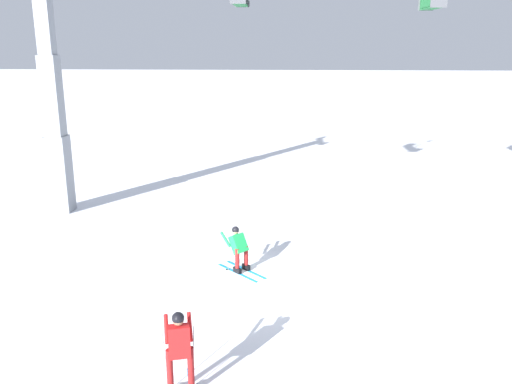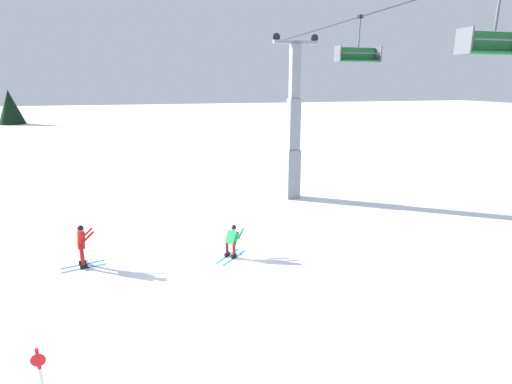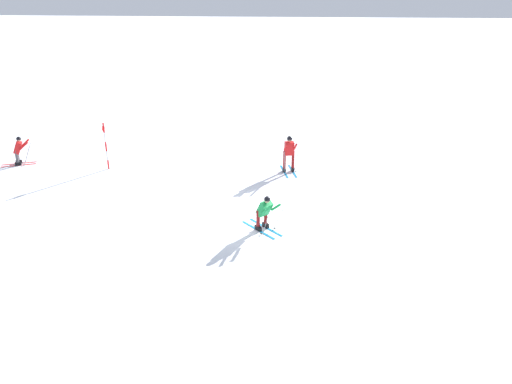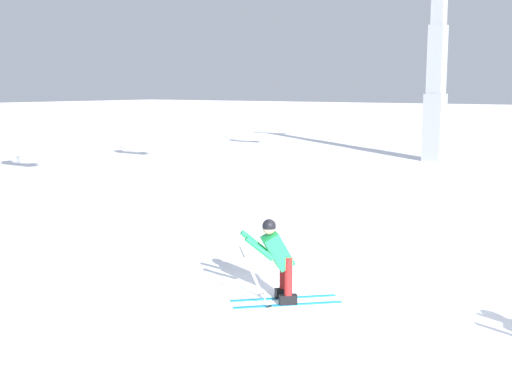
{
  "view_description": "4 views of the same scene",
  "coord_description": "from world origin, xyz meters",
  "px_view_note": "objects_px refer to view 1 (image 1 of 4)",
  "views": [
    {
      "loc": [
        1.16,
        -13.97,
        6.72
      ],
      "look_at": [
        0.27,
        1.54,
        2.4
      ],
      "focal_mm": 37.49,
      "sensor_mm": 36.0,
      "label": 1
    },
    {
      "loc": [
        15.23,
        -2.0,
        7.22
      ],
      "look_at": [
        -0.89,
        2.39,
        2.61
      ],
      "focal_mm": 27.8,
      "sensor_mm": 36.0,
      "label": 2
    },
    {
      "loc": [
        -1.54,
        16.51,
        8.09
      ],
      "look_at": [
        -0.13,
        3.01,
        2.28
      ],
      "focal_mm": 33.8,
      "sensor_mm": 36.0,
      "label": 3
    },
    {
      "loc": [
        -9.0,
        -4.61,
        3.46
      ],
      "look_at": [
        -0.44,
        1.44,
        1.82
      ],
      "focal_mm": 47.03,
      "sensor_mm": 36.0,
      "label": 4
    }
  ],
  "objects_px": {
    "skier_carving_main": "(238,246)",
    "chairlift_seat_second": "(430,0)",
    "lift_tower_near": "(53,111)",
    "skier_distant_downhill": "(179,347)"
  },
  "relations": [
    {
      "from": "lift_tower_near",
      "to": "chairlift_seat_second",
      "type": "height_order",
      "value": "lift_tower_near"
    },
    {
      "from": "lift_tower_near",
      "to": "skier_carving_main",
      "type": "bearing_deg",
      "value": -35.6
    },
    {
      "from": "skier_carving_main",
      "to": "chairlift_seat_second",
      "type": "bearing_deg",
      "value": 40.7
    },
    {
      "from": "lift_tower_near",
      "to": "chairlift_seat_second",
      "type": "bearing_deg",
      "value": 0.0
    },
    {
      "from": "skier_carving_main",
      "to": "lift_tower_near",
      "type": "relative_size",
      "value": 0.16
    },
    {
      "from": "skier_carving_main",
      "to": "skier_distant_downhill",
      "type": "bearing_deg",
      "value": -95.82
    },
    {
      "from": "chairlift_seat_second",
      "to": "skier_distant_downhill",
      "type": "xyz_separation_m",
      "value": [
        -7.14,
        -11.64,
        -7.2
      ]
    },
    {
      "from": "lift_tower_near",
      "to": "skier_distant_downhill",
      "type": "distance_m",
      "value": 14.05
    },
    {
      "from": "skier_carving_main",
      "to": "lift_tower_near",
      "type": "height_order",
      "value": "lift_tower_near"
    },
    {
      "from": "skier_carving_main",
      "to": "skier_distant_downhill",
      "type": "xyz_separation_m",
      "value": [
        -0.61,
        -6.03,
        0.26
      ]
    }
  ]
}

